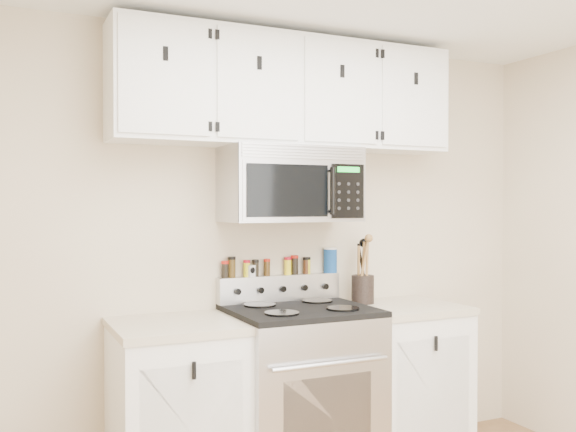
% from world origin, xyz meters
% --- Properties ---
extents(back_wall, '(3.50, 0.01, 2.50)m').
position_xyz_m(back_wall, '(0.00, 1.75, 1.25)').
color(back_wall, tan).
rests_on(back_wall, floor).
extents(range, '(0.76, 0.65, 1.10)m').
position_xyz_m(range, '(0.00, 1.43, 0.49)').
color(range, '#B7B7BA').
rests_on(range, floor).
extents(base_cabinet_left, '(0.64, 0.62, 0.92)m').
position_xyz_m(base_cabinet_left, '(-0.69, 1.45, 0.46)').
color(base_cabinet_left, white).
rests_on(base_cabinet_left, floor).
extents(base_cabinet_right, '(0.64, 0.62, 0.92)m').
position_xyz_m(base_cabinet_right, '(0.69, 1.45, 0.46)').
color(base_cabinet_right, white).
rests_on(base_cabinet_right, floor).
extents(microwave, '(0.76, 0.44, 0.42)m').
position_xyz_m(microwave, '(0.00, 1.55, 1.63)').
color(microwave, '#9E9EA3').
rests_on(microwave, back_wall).
extents(upper_cabinets, '(2.00, 0.35, 0.62)m').
position_xyz_m(upper_cabinets, '(-0.00, 1.58, 2.15)').
color(upper_cabinets, white).
rests_on(upper_cabinets, back_wall).
extents(utensil_crock, '(0.14, 0.14, 0.40)m').
position_xyz_m(utensil_crock, '(0.49, 1.58, 1.02)').
color(utensil_crock, black).
rests_on(utensil_crock, base_cabinet_right).
extents(kitchen_timer, '(0.07, 0.07, 0.07)m').
position_xyz_m(kitchen_timer, '(-0.18, 1.71, 1.13)').
color(kitchen_timer, silver).
rests_on(kitchen_timer, range).
extents(salt_canister, '(0.08, 0.08, 0.15)m').
position_xyz_m(salt_canister, '(0.34, 1.71, 1.18)').
color(salt_canister, navy).
rests_on(salt_canister, range).
extents(spice_jar_0, '(0.04, 0.04, 0.10)m').
position_xyz_m(spice_jar_0, '(-0.34, 1.71, 1.15)').
color(spice_jar_0, black).
rests_on(spice_jar_0, range).
extents(spice_jar_1, '(0.05, 0.05, 0.12)m').
position_xyz_m(spice_jar_1, '(-0.30, 1.71, 1.16)').
color(spice_jar_1, '#433010').
rests_on(spice_jar_1, range).
extents(spice_jar_2, '(0.04, 0.04, 0.10)m').
position_xyz_m(spice_jar_2, '(-0.21, 1.71, 1.15)').
color(spice_jar_2, yellow).
rests_on(spice_jar_2, range).
extents(spice_jar_3, '(0.04, 0.04, 0.10)m').
position_xyz_m(spice_jar_3, '(-0.15, 1.71, 1.15)').
color(spice_jar_3, black).
rests_on(spice_jar_3, range).
extents(spice_jar_4, '(0.04, 0.04, 0.10)m').
position_xyz_m(spice_jar_4, '(-0.08, 1.71, 1.15)').
color(spice_jar_4, '#432C10').
rests_on(spice_jar_4, range).
extents(spice_jar_5, '(0.04, 0.04, 0.10)m').
position_xyz_m(spice_jar_5, '(0.05, 1.71, 1.15)').
color(spice_jar_5, yellow).
rests_on(spice_jar_5, range).
extents(spice_jar_6, '(0.05, 0.05, 0.11)m').
position_xyz_m(spice_jar_6, '(0.10, 1.71, 1.16)').
color(spice_jar_6, black).
rests_on(spice_jar_6, range).
extents(spice_jar_7, '(0.04, 0.04, 0.10)m').
position_xyz_m(spice_jar_7, '(0.18, 1.71, 1.15)').
color(spice_jar_7, '#42210F').
rests_on(spice_jar_7, range).
extents(spice_jar_8, '(0.04, 0.04, 0.10)m').
position_xyz_m(spice_jar_8, '(0.18, 1.71, 1.15)').
color(spice_jar_8, gold).
rests_on(spice_jar_8, range).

